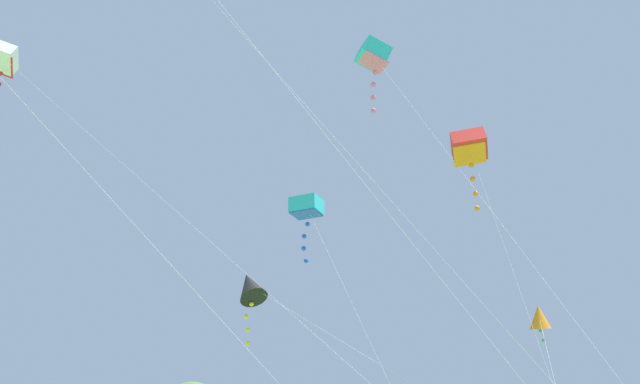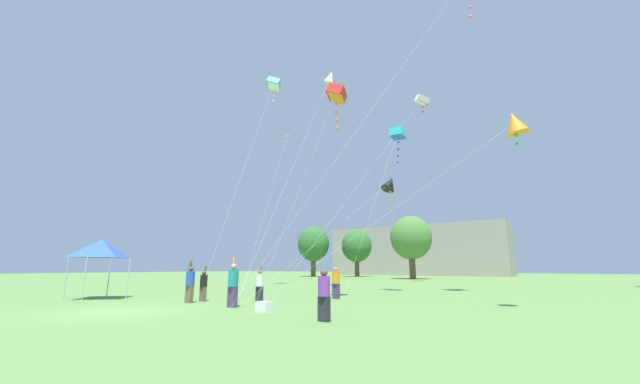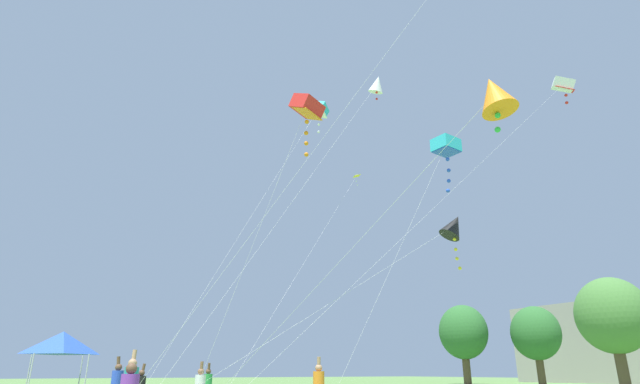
% 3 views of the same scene
% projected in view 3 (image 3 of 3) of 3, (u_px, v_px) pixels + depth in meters
% --- Properties ---
extents(tree_far_right, '(5.98, 5.39, 9.03)m').
position_uv_depth(tree_far_right, '(463.00, 332.00, 59.43)').
color(tree_far_right, brown).
rests_on(tree_far_right, ground).
extents(tree_far_left, '(5.63, 5.06, 8.49)m').
position_uv_depth(tree_far_left, '(536.00, 333.00, 56.23)').
color(tree_far_left, brown).
rests_on(tree_far_left, ground).
extents(tree_far_centre, '(6.02, 5.41, 9.08)m').
position_uv_depth(tree_far_centre, '(612.00, 316.00, 41.99)').
color(tree_far_centre, brown).
rests_on(tree_far_centre, ground).
extents(festival_tent, '(2.41, 2.41, 3.17)m').
position_uv_depth(festival_tent, '(62.00, 343.00, 22.84)').
color(festival_tent, '#B7B7BC').
rests_on(festival_tent, ground).
extents(kite_cyan_box_0, '(1.79, 6.11, 11.11)m').
position_uv_depth(kite_cyan_box_0, '(446.00, 147.00, 21.95)').
color(kite_cyan_box_0, silver).
rests_on(kite_cyan_box_0, ground).
extents(kite_white_box_1, '(1.89, 24.50, 21.11)m').
position_uv_depth(kite_white_box_1, '(563.00, 85.00, 34.90)').
color(kite_white_box_1, silver).
rests_on(kite_white_box_1, ground).
extents(kite_orange_diamond_2, '(11.92, 3.49, 8.11)m').
position_uv_depth(kite_orange_diamond_2, '(494.00, 95.00, 11.65)').
color(kite_orange_diamond_2, silver).
rests_on(kite_orange_diamond_2, ground).
extents(kite_red_box_3, '(3.46, 3.70, 11.84)m').
position_uv_depth(kite_red_box_3, '(307.00, 108.00, 19.74)').
color(kite_red_box_3, silver).
rests_on(kite_red_box_3, ground).
extents(kite_black_diamond_5, '(2.60, 13.28, 8.48)m').
position_uv_depth(kite_black_diamond_5, '(454.00, 226.00, 22.68)').
color(kite_black_diamond_5, silver).
rests_on(kite_black_diamond_5, ground).
extents(kite_white_diamond_6, '(4.05, 13.39, 18.61)m').
position_uv_depth(kite_white_diamond_6, '(377.00, 84.00, 30.36)').
color(kite_white_diamond_6, silver).
rests_on(kite_white_diamond_6, ground).
extents(kite_yellow_delta_7, '(8.08, 13.33, 15.90)m').
position_uv_depth(kite_yellow_delta_7, '(355.00, 178.00, 38.21)').
color(kite_yellow_delta_7, silver).
rests_on(kite_yellow_delta_7, ground).
extents(kite_cyan_box_8, '(7.21, 12.71, 19.74)m').
position_uv_depth(kite_cyan_box_8, '(318.00, 110.00, 35.61)').
color(kite_cyan_box_8, silver).
rests_on(kite_cyan_box_8, ground).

